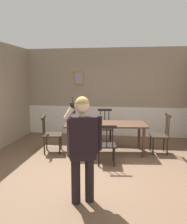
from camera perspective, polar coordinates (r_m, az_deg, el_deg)
The scene contains 8 objects.
ground_plane at distance 4.81m, azimuth -0.79°, elevation -14.98°, with size 6.95×6.95×0.00m, color brown.
room_back_partition at distance 7.57m, azimuth 3.01°, elevation 4.50°, with size 5.40×0.17×2.86m.
dining_table at distance 5.84m, azimuth 3.03°, elevation -3.64°, with size 2.12×1.09×0.77m.
chair_near_window at distance 6.68m, azimuth 2.84°, elevation -3.84°, with size 0.46×0.46×1.00m.
chair_by_doorway at distance 5.11m, azimuth 3.23°, elevation -8.14°, with size 0.47×0.47×0.92m.
chair_at_table_head at distance 6.02m, azimuth -10.52°, elevation -5.43°, with size 0.56×0.56×0.95m.
chair_opposite_corner at distance 6.09m, azimuth 16.41°, elevation -5.44°, with size 0.48×0.48×1.02m.
person_figure at distance 3.47m, azimuth -2.67°, elevation -7.70°, with size 0.54×0.39×1.65m.
Camera 1 is at (0.71, -4.35, 1.93)m, focal length 36.66 mm.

